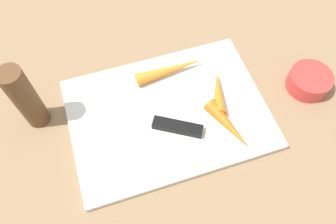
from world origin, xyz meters
name	(u,v)px	position (x,y,z in m)	size (l,w,h in m)	color
ground_plane	(168,115)	(0.00, 0.00, 0.00)	(1.40, 1.40, 0.00)	#8C6D4C
cutting_board	(168,114)	(0.00, 0.00, 0.01)	(0.36, 0.26, 0.01)	silver
knife	(170,126)	(0.01, 0.03, 0.02)	(0.18, 0.12, 0.01)	#B7B7BC
carrot_longest	(171,69)	(-0.03, -0.08, 0.02)	(0.02, 0.02, 0.14)	orange
carrot_medium	(228,125)	(-0.09, 0.07, 0.03)	(0.03, 0.03, 0.11)	orange
carrot_shortest	(218,92)	(-0.10, -0.01, 0.02)	(0.03, 0.03, 0.09)	orange
small_bowl	(309,81)	(-0.28, 0.02, 0.02)	(0.08, 0.08, 0.04)	red
pepper_grinder	(25,98)	(0.23, -0.07, 0.07)	(0.04, 0.04, 0.14)	brown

